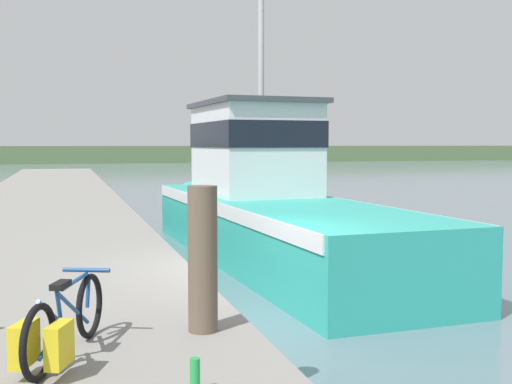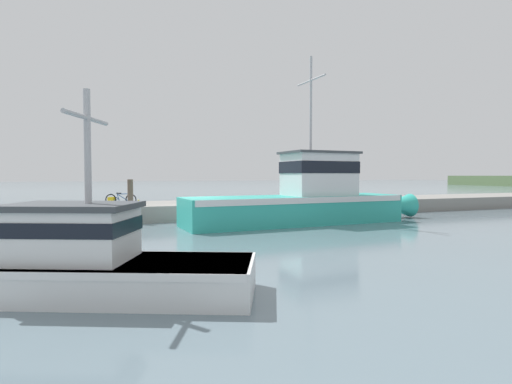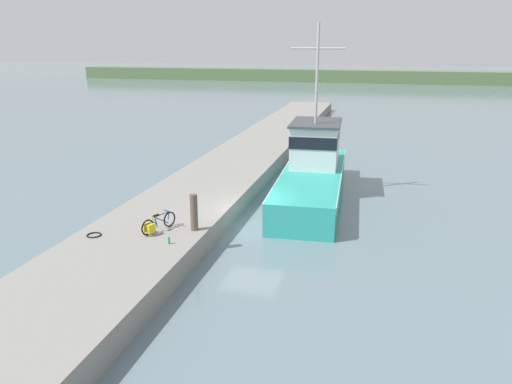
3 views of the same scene
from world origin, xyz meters
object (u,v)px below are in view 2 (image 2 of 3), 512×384
at_px(boat_orange_near, 91,260).
at_px(water_bottle_by_bike, 99,204).
at_px(fishing_boat_main, 307,198).
at_px(water_bottle_on_curb, 138,202).
at_px(bicycle_touring, 118,199).
at_px(mooring_post, 130,193).

distance_m(boat_orange_near, water_bottle_by_bike, 13.19).
bearing_deg(fishing_boat_main, water_bottle_on_curb, -126.53).
height_order(fishing_boat_main, water_bottle_by_bike, fishing_boat_main).
relative_size(fishing_boat_main, bicycle_touring, 8.56).
relative_size(bicycle_touring, water_bottle_by_bike, 6.21).
bearing_deg(fishing_boat_main, bicycle_touring, -119.69).
xyz_separation_m(bicycle_touring, water_bottle_on_curb, (-0.70, 1.15, -0.20)).
bearing_deg(mooring_post, water_bottle_on_curb, 164.35).
bearing_deg(water_bottle_by_bike, mooring_post, 75.97).
bearing_deg(bicycle_touring, mooring_post, 45.37).
xyz_separation_m(fishing_boat_main, water_bottle_by_bike, (-3.67, -10.07, -0.32)).
xyz_separation_m(boat_orange_near, mooring_post, (-12.81, 1.63, 0.84)).
relative_size(mooring_post, water_bottle_on_curb, 6.36).
bearing_deg(boat_orange_near, fishing_boat_main, -23.05).
bearing_deg(bicycle_touring, fishing_boat_main, 85.04).
height_order(mooring_post, water_bottle_by_bike, mooring_post).
bearing_deg(water_bottle_on_curb, bicycle_touring, -58.52).
distance_m(fishing_boat_main, water_bottle_by_bike, 10.73).
bearing_deg(bicycle_touring, water_bottle_on_curb, 143.31).
distance_m(boat_orange_near, mooring_post, 12.94).
bearing_deg(mooring_post, bicycle_touring, -156.46).
height_order(boat_orange_near, mooring_post, boat_orange_near).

